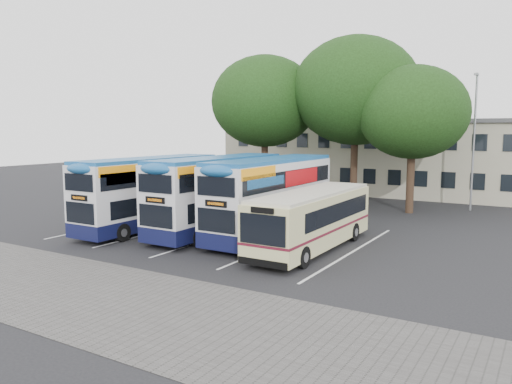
{
  "coord_description": "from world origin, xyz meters",
  "views": [
    {
      "loc": [
        10.73,
        -15.81,
        5.38
      ],
      "look_at": [
        -1.8,
        5.0,
        2.36
      ],
      "focal_mm": 35.0,
      "sensor_mm": 36.0,
      "label": 1
    }
  ],
  "objects_px": {
    "tree_right": "(413,112)",
    "bus_dd_right": "(272,194)",
    "tree_left": "(265,102)",
    "lamp_post": "(474,135)",
    "bus_dd_mid": "(218,191)",
    "bus_dd_left": "(150,190)",
    "bus_single": "(313,216)",
    "tree_mid": "(356,91)"
  },
  "relations": [
    {
      "from": "bus_dd_mid",
      "to": "bus_dd_right",
      "type": "relative_size",
      "value": 1.0
    },
    {
      "from": "tree_mid",
      "to": "bus_dd_left",
      "type": "height_order",
      "value": "tree_mid"
    },
    {
      "from": "lamp_post",
      "to": "tree_mid",
      "type": "relative_size",
      "value": 0.76
    },
    {
      "from": "tree_left",
      "to": "bus_dd_right",
      "type": "xyz_separation_m",
      "value": [
        6.81,
        -11.02,
        -5.3
      ]
    },
    {
      "from": "tree_left",
      "to": "tree_right",
      "type": "bearing_deg",
      "value": 0.23
    },
    {
      "from": "bus_dd_right",
      "to": "tree_right",
      "type": "bearing_deg",
      "value": 69.61
    },
    {
      "from": "bus_single",
      "to": "bus_dd_right",
      "type": "bearing_deg",
      "value": 154.8
    },
    {
      "from": "tree_mid",
      "to": "tree_right",
      "type": "xyz_separation_m",
      "value": [
        4.28,
        -1.18,
        -1.6
      ]
    },
    {
      "from": "tree_mid",
      "to": "bus_dd_mid",
      "type": "distance_m",
      "value": 14.31
    },
    {
      "from": "tree_left",
      "to": "tree_mid",
      "type": "xyz_separation_m",
      "value": [
        6.64,
        1.22,
        0.59
      ]
    },
    {
      "from": "bus_dd_mid",
      "to": "bus_dd_left",
      "type": "bearing_deg",
      "value": -163.4
    },
    {
      "from": "tree_left",
      "to": "bus_single",
      "type": "height_order",
      "value": "tree_left"
    },
    {
      "from": "lamp_post",
      "to": "bus_dd_mid",
      "type": "height_order",
      "value": "lamp_post"
    },
    {
      "from": "bus_single",
      "to": "tree_mid",
      "type": "bearing_deg",
      "value": 102.68
    },
    {
      "from": "lamp_post",
      "to": "tree_left",
      "type": "xyz_separation_m",
      "value": [
        -14.21,
        -3.05,
        2.42
      ]
    },
    {
      "from": "lamp_post",
      "to": "tree_mid",
      "type": "bearing_deg",
      "value": -166.4
    },
    {
      "from": "lamp_post",
      "to": "bus_dd_left",
      "type": "height_order",
      "value": "lamp_post"
    },
    {
      "from": "lamp_post",
      "to": "tree_left",
      "type": "bearing_deg",
      "value": -167.87
    },
    {
      "from": "tree_right",
      "to": "bus_dd_mid",
      "type": "height_order",
      "value": "tree_right"
    },
    {
      "from": "bus_dd_left",
      "to": "bus_dd_mid",
      "type": "bearing_deg",
      "value": 16.6
    },
    {
      "from": "lamp_post",
      "to": "bus_dd_left",
      "type": "bearing_deg",
      "value": -131.9
    },
    {
      "from": "lamp_post",
      "to": "tree_mid",
      "type": "xyz_separation_m",
      "value": [
        -7.57,
        -1.83,
        3.01
      ]
    },
    {
      "from": "bus_dd_left",
      "to": "lamp_post",
      "type": "bearing_deg",
      "value": 48.1
    },
    {
      "from": "bus_single",
      "to": "bus_dd_mid",
      "type": "bearing_deg",
      "value": 171.56
    },
    {
      "from": "tree_left",
      "to": "bus_dd_right",
      "type": "relative_size",
      "value": 1.14
    },
    {
      "from": "tree_right",
      "to": "bus_dd_right",
      "type": "bearing_deg",
      "value": -110.39
    },
    {
      "from": "lamp_post",
      "to": "bus_single",
      "type": "xyz_separation_m",
      "value": [
        -4.5,
        -15.44,
        -3.58
      ]
    },
    {
      "from": "bus_dd_mid",
      "to": "lamp_post",
      "type": "bearing_deg",
      "value": 54.67
    },
    {
      "from": "tree_mid",
      "to": "bus_dd_right",
      "type": "bearing_deg",
      "value": -89.23
    },
    {
      "from": "lamp_post",
      "to": "bus_single",
      "type": "relative_size",
      "value": 1.01
    },
    {
      "from": "tree_left",
      "to": "bus_dd_left",
      "type": "distance_m",
      "value": 13.72
    },
    {
      "from": "tree_mid",
      "to": "bus_dd_left",
      "type": "xyz_separation_m",
      "value": [
        -6.51,
        -13.86,
        -5.94
      ]
    },
    {
      "from": "tree_mid",
      "to": "tree_right",
      "type": "height_order",
      "value": "tree_mid"
    },
    {
      "from": "lamp_post",
      "to": "bus_dd_right",
      "type": "bearing_deg",
      "value": -117.74
    },
    {
      "from": "bus_dd_mid",
      "to": "bus_single",
      "type": "xyz_separation_m",
      "value": [
        5.83,
        -0.87,
        -0.69
      ]
    },
    {
      "from": "lamp_post",
      "to": "bus_dd_mid",
      "type": "distance_m",
      "value": 18.1
    },
    {
      "from": "tree_right",
      "to": "bus_dd_mid",
      "type": "xyz_separation_m",
      "value": [
        -7.04,
        -11.57,
        -4.3
      ]
    },
    {
      "from": "bus_dd_left",
      "to": "bus_dd_mid",
      "type": "relative_size",
      "value": 0.98
    },
    {
      "from": "tree_right",
      "to": "bus_dd_left",
      "type": "distance_m",
      "value": 17.21
    },
    {
      "from": "tree_right",
      "to": "tree_mid",
      "type": "bearing_deg",
      "value": 164.58
    },
    {
      "from": "tree_mid",
      "to": "tree_right",
      "type": "relative_size",
      "value": 1.25
    },
    {
      "from": "bus_dd_left",
      "to": "bus_dd_right",
      "type": "relative_size",
      "value": 0.98
    }
  ]
}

